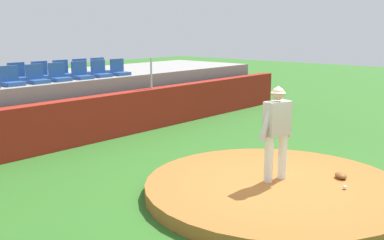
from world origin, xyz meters
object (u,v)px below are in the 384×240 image
object	(u,v)px
stadium_chair_2	(37,77)
stadium_chair_3	(59,75)
stadium_chair_11	(63,72)
stadium_chair_6	(119,70)
stadium_chair_13	(100,68)
stadium_chair_5	(100,72)
stadium_chair_9	(18,75)
pitcher	(277,126)
stadium_chair_12	(82,70)
stadium_chair_1	(11,79)
baseball	(345,187)
fielding_glove	(341,175)
stadium_chair_10	(42,73)
stadium_chair_4	(81,73)

from	to	relation	value
stadium_chair_2	stadium_chair_3	xyz separation A→B (m)	(0.68, 0.01, 0.00)
stadium_chair_11	stadium_chair_6	bearing A→B (deg)	148.88
stadium_chair_2	stadium_chair_13	distance (m)	2.90
stadium_chair_5	stadium_chair_9	size ratio (longest dim) A/B	1.00
stadium_chair_13	pitcher	bearing A→B (deg)	75.89
stadium_chair_11	stadium_chair_12	size ratio (longest dim) A/B	1.00
stadium_chair_2	stadium_chair_6	distance (m)	2.80
stadium_chair_1	stadium_chair_9	xyz separation A→B (m)	(0.67, 0.89, 0.00)
baseball	stadium_chair_1	bearing A→B (deg)	103.14
fielding_glove	stadium_chair_11	xyz separation A→B (m)	(-0.35, 8.59, 1.45)
stadium_chair_2	baseball	bearing A→B (deg)	98.34
baseball	stadium_chair_5	distance (m)	8.23
stadium_chair_1	stadium_chair_13	distance (m)	3.57
stadium_chair_10	stadium_chair_2	bearing A→B (deg)	53.11
stadium_chair_2	stadium_chair_13	bearing A→B (deg)	-161.57
baseball	stadium_chair_5	world-z (taller)	stadium_chair_5
pitcher	stadium_chair_6	xyz separation A→B (m)	(2.00, 6.83, 0.48)
baseball	stadium_chair_6	xyz separation A→B (m)	(1.63, 8.02, 1.47)
stadium_chair_2	stadium_chair_5	world-z (taller)	same
pitcher	stadium_chair_10	size ratio (longest dim) A/B	3.55
baseball	stadium_chair_2	xyz separation A→B (m)	(-1.18, 8.02, 1.47)
pitcher	stadium_chair_9	size ratio (longest dim) A/B	3.55
stadium_chair_2	pitcher	bearing A→B (deg)	96.72
stadium_chair_3	stadium_chair_13	bearing A→B (deg)	-156.38
stadium_chair_12	stadium_chair_13	bearing A→B (deg)	-177.57
stadium_chair_10	fielding_glove	bearing A→B (deg)	96.84
stadium_chair_9	stadium_chair_10	bearing A→B (deg)	177.86
stadium_chair_3	stadium_chair_6	xyz separation A→B (m)	(2.13, -0.02, 0.00)
stadium_chair_1	stadium_chair_5	bearing A→B (deg)	-179.97
stadium_chair_5	stadium_chair_12	distance (m)	0.87
stadium_chair_3	stadium_chair_11	world-z (taller)	same
stadium_chair_3	baseball	bearing A→B (deg)	93.55
stadium_chair_1	stadium_chair_6	xyz separation A→B (m)	(3.50, -0.03, 0.00)
fielding_glove	stadium_chair_9	distance (m)	8.93
baseball	stadium_chair_13	world-z (taller)	stadium_chair_13
stadium_chair_4	stadium_chair_3	bearing A→B (deg)	-1.99
stadium_chair_9	stadium_chair_13	size ratio (longest dim) A/B	1.00
stadium_chair_12	stadium_chair_1	bearing A→B (deg)	17.49
baseball	stadium_chair_12	distance (m)	9.07
stadium_chair_6	stadium_chair_10	bearing A→B (deg)	-22.69
pitcher	stadium_chair_5	distance (m)	6.99
stadium_chair_3	stadium_chair_9	bearing A→B (deg)	-51.88
baseball	stadium_chair_9	xyz separation A→B (m)	(-1.21, 8.94, 1.47)
stadium_chair_4	stadium_chair_11	xyz separation A→B (m)	(-0.04, 0.89, 0.00)
stadium_chair_13	stadium_chair_5	bearing A→B (deg)	53.66
stadium_chair_5	fielding_glove	bearing A→B (deg)	87.07
stadium_chair_5	baseball	bearing A→B (deg)	83.48
pitcher	stadium_chair_10	world-z (taller)	stadium_chair_10
stadium_chair_4	stadium_chair_12	distance (m)	1.12
stadium_chair_4	stadium_chair_10	size ratio (longest dim) A/B	1.00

